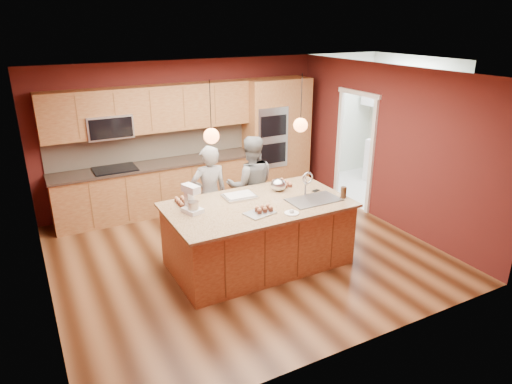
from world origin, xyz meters
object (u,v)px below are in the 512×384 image
stand_mixer (192,201)px  mixing_bowl (278,185)px  island (259,233)px  person_left (210,195)px  person_right (251,186)px

stand_mixer → mixing_bowl: 1.45m
island → person_left: person_left is taller
island → mixing_bowl: 0.81m
stand_mixer → mixing_bowl: bearing=-10.9°
mixing_bowl → person_right: bearing=100.8°
person_left → mixing_bowl: person_left is taller
person_left → person_right: person_right is taller
island → stand_mixer: bearing=170.3°
island → stand_mixer: 1.14m
person_right → stand_mixer: 1.57m
island → stand_mixer: size_ratio=6.72×
stand_mixer → person_right: bearing=14.6°
island → person_left: (-0.35, 0.98, 0.32)m
island → person_right: person_right is taller
island → mixing_bowl: bearing=32.3°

